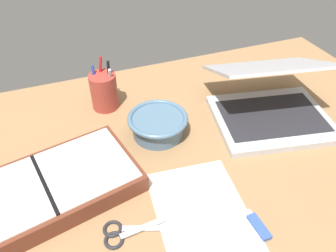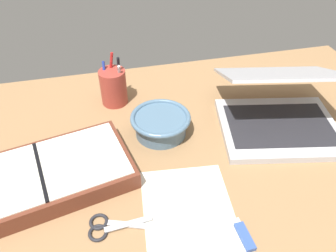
{
  "view_description": "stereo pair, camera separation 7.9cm",
  "coord_description": "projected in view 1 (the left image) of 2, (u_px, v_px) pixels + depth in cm",
  "views": [
    {
      "loc": [
        -25.22,
        -48.03,
        59.74
      ],
      "look_at": [
        -3.85,
        8.57,
        9.0
      ],
      "focal_mm": 35.0,
      "sensor_mm": 36.0,
      "label": 1
    },
    {
      "loc": [
        -17.68,
        -50.33,
        59.74
      ],
      "look_at": [
        -3.85,
        8.57,
        9.0
      ],
      "focal_mm": 35.0,
      "sensor_mm": 36.0,
      "label": 2
    }
  ],
  "objects": [
    {
      "name": "scissors",
      "position": [
        121.0,
        233.0,
        0.64
      ],
      "size": [
        12.99,
        6.44,
        0.8
      ],
      "rotation": [
        0.0,
        0.0,
        -0.13
      ],
      "color": "#B7B7BC",
      "rests_on": "desk_top"
    },
    {
      "name": "paper_sheet_front",
      "position": [
        203.0,
        216.0,
        0.68
      ],
      "size": [
        21.47,
        29.76,
        0.16
      ],
      "primitive_type": "cube",
      "rotation": [
        0.0,
        0.0,
        -0.1
      ],
      "color": "silver",
      "rests_on": "desk_top"
    },
    {
      "name": "laptop",
      "position": [
        270.0,
        100.0,
        0.9
      ],
      "size": [
        36.33,
        36.56,
        18.44
      ],
      "rotation": [
        0.0,
        0.0,
        -0.19
      ],
      "color": "#B7B7BC",
      "rests_on": "desk_top"
    },
    {
      "name": "usb_drive",
      "position": [
        258.0,
        226.0,
        0.65
      ],
      "size": [
        2.26,
        7.26,
        1.0
      ],
      "rotation": [
        0.0,
        0.0,
        0.04
      ],
      "color": "#33519E",
      "rests_on": "desk_top"
    },
    {
      "name": "pen_cup",
      "position": [
        104.0,
        91.0,
        0.93
      ],
      "size": [
        7.64,
        7.64,
        15.12
      ],
      "color": "#9E382D",
      "rests_on": "desk_top"
    },
    {
      "name": "bowl",
      "position": [
        158.0,
        124.0,
        0.85
      ],
      "size": [
        15.74,
        15.74,
        5.87
      ],
      "color": "slate",
      "rests_on": "desk_top"
    },
    {
      "name": "planner",
      "position": [
        46.0,
        190.0,
        0.7
      ],
      "size": [
        42.33,
        28.36,
        4.78
      ],
      "rotation": [
        0.0,
        0.0,
        0.21
      ],
      "color": "brown",
      "rests_on": "desk_top"
    },
    {
      "name": "desk_top",
      "position": [
        195.0,
        169.0,
        0.79
      ],
      "size": [
        140.0,
        100.0,
        2.0
      ],
      "primitive_type": "cube",
      "color": "#936D47",
      "rests_on": "ground"
    }
  ]
}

